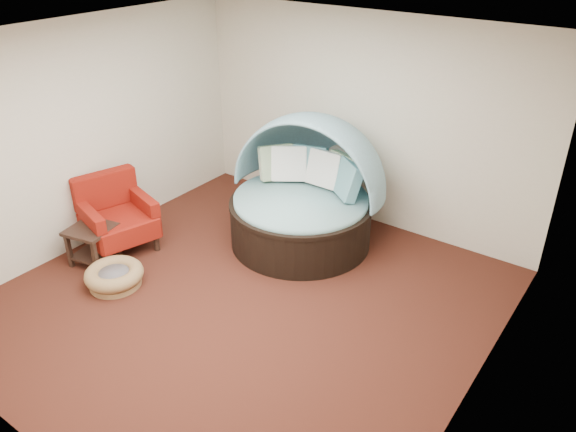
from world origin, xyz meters
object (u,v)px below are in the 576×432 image
Objects in this scene: canopy_daybed at (305,185)px; red_armchair at (116,216)px; side_table at (92,240)px; pet_basket at (114,276)px.

red_armchair is at bearing -147.51° from canopy_daybed.
side_table is (0.06, -0.43, -0.13)m from red_armchair.
side_table is at bearing 163.20° from pet_basket.
red_armchair is 0.46m from side_table.
side_table is at bearing -66.00° from red_armchair.
red_armchair is (-0.64, 0.61, 0.32)m from pet_basket.
pet_basket is 0.82× the size of red_armchair.
red_armchair is at bearing 136.51° from pet_basket.
canopy_daybed is at bearing 61.34° from pet_basket.
red_armchair is (-1.83, -1.55, -0.34)m from canopy_daybed.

